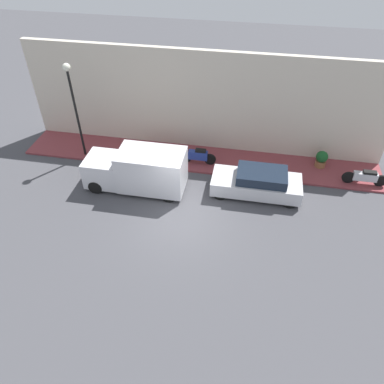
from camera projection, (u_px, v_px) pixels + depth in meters
name	position (u px, v px, depth m)	size (l,w,h in m)	color
ground_plane	(181.00, 219.00, 16.52)	(60.00, 60.00, 0.00)	#47474C
sidewalk	(198.00, 159.00, 19.96)	(2.37, 18.72, 0.10)	brown
building_facade	(203.00, 102.00, 19.27)	(0.30, 18.72, 5.37)	beige
parked_car	(257.00, 183.00, 17.45)	(1.68, 4.15, 1.31)	silver
delivery_van	(137.00, 170.00, 17.57)	(1.81, 4.73, 2.05)	silver
scooter_silver	(365.00, 177.00, 17.95)	(0.30, 2.08, 0.78)	#B7B7BF
motorcycle_red	(158.00, 151.00, 19.71)	(0.30, 2.03, 0.73)	#B21E1E
motorcycle_blue	(198.00, 156.00, 19.29)	(0.30, 1.87, 0.84)	navy
streetlamp	(72.00, 95.00, 18.00)	(0.38, 0.38, 4.98)	black
potted_plant	(321.00, 159.00, 19.07)	(0.60, 0.60, 0.89)	brown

